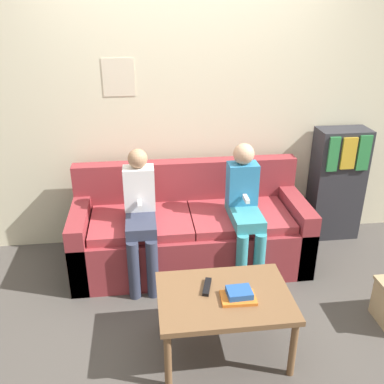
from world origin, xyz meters
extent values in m
plane|color=#4C4742|center=(0.00, 0.00, 0.00)|extent=(10.00, 10.00, 0.00)
cube|color=beige|center=(0.00, 0.98, 1.30)|extent=(8.00, 0.06, 2.60)
cube|color=beige|center=(-0.53, 0.95, 1.52)|extent=(0.26, 0.00, 0.31)
cube|color=maroon|center=(0.00, 0.46, 0.21)|extent=(1.94, 0.77, 0.42)
cube|color=maroon|center=(0.00, 0.78, 0.62)|extent=(1.94, 0.14, 0.42)
cube|color=maroon|center=(-0.90, 0.46, 0.29)|extent=(0.14, 0.77, 0.58)
cube|color=maroon|center=(0.90, 0.46, 0.29)|extent=(0.14, 0.77, 0.58)
cube|color=#A1343A|center=(-0.41, 0.43, 0.45)|extent=(0.81, 0.61, 0.07)
cube|color=#A1343A|center=(0.41, 0.43, 0.45)|extent=(0.81, 0.61, 0.07)
cube|color=brown|center=(0.09, -0.56, 0.42)|extent=(0.83, 0.59, 0.04)
cylinder|color=brown|center=(-0.29, -0.82, 0.20)|extent=(0.04, 0.04, 0.40)
cylinder|color=brown|center=(0.46, -0.82, 0.20)|extent=(0.04, 0.04, 0.40)
cylinder|color=brown|center=(-0.29, -0.31, 0.20)|extent=(0.04, 0.04, 0.40)
cylinder|color=brown|center=(0.46, -0.31, 0.20)|extent=(0.04, 0.04, 0.40)
cylinder|color=#33384C|center=(-0.48, 0.05, 0.24)|extent=(0.09, 0.09, 0.49)
cylinder|color=#33384C|center=(-0.34, 0.05, 0.24)|extent=(0.09, 0.09, 0.49)
cube|color=#33384C|center=(-0.41, 0.30, 0.53)|extent=(0.23, 0.48, 0.09)
cube|color=white|center=(-0.41, 0.43, 0.75)|extent=(0.24, 0.16, 0.35)
sphere|color=tan|center=(-0.41, 0.43, 0.99)|extent=(0.15, 0.15, 0.15)
cube|color=white|center=(-0.41, 0.28, 0.68)|extent=(0.03, 0.12, 0.03)
cylinder|color=teal|center=(0.35, 0.05, 0.24)|extent=(0.09, 0.09, 0.49)
cylinder|color=teal|center=(0.49, 0.05, 0.24)|extent=(0.09, 0.09, 0.49)
cube|color=teal|center=(0.42, 0.30, 0.53)|extent=(0.23, 0.48, 0.09)
cube|color=teal|center=(0.42, 0.43, 0.75)|extent=(0.24, 0.16, 0.34)
sphere|color=tan|center=(0.42, 0.43, 1.00)|extent=(0.17, 0.17, 0.17)
cube|color=white|center=(0.42, 0.28, 0.68)|extent=(0.03, 0.12, 0.03)
cube|color=black|center=(-0.01, -0.48, 0.45)|extent=(0.08, 0.17, 0.02)
cube|color=orange|center=(0.16, -0.62, 0.45)|extent=(0.22, 0.16, 0.02)
cube|color=#23519E|center=(0.17, -0.60, 0.48)|extent=(0.15, 0.13, 0.04)
cube|color=#2D2D33|center=(1.41, 0.80, 0.53)|extent=(0.46, 0.26, 1.06)
cube|color=#2D8442|center=(1.27, 0.66, 0.88)|extent=(0.09, 0.02, 0.31)
cube|color=gold|center=(1.41, 0.66, 0.88)|extent=(0.13, 0.02, 0.29)
cube|color=#2D8442|center=(1.55, 0.66, 0.88)|extent=(0.11, 0.02, 0.32)
camera|label=1|loc=(-0.37, -2.67, 2.11)|focal=40.00mm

